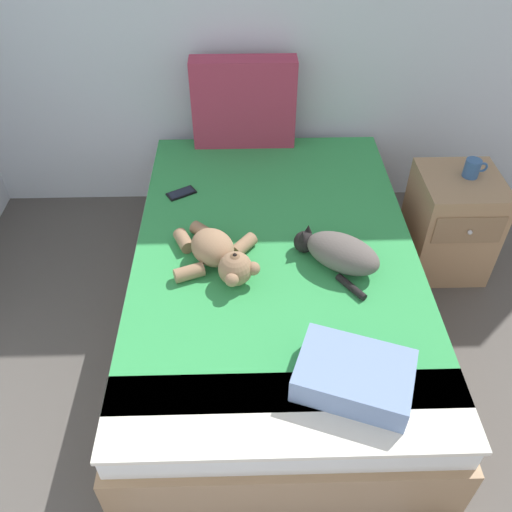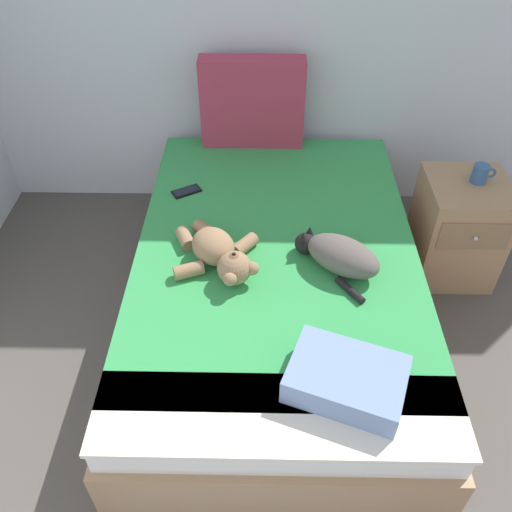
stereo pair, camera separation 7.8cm
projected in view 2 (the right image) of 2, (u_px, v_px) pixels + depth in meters
The scene contains 9 objects.
wall_back at pixel (346, 0), 2.79m from camera, with size 4.26×0.06×2.46m, color silver.
bed at pixel (275, 285), 2.63m from camera, with size 1.35×2.07×0.49m.
patterned_cushion at pixel (252, 103), 2.99m from camera, with size 0.58×0.13×0.51m.
cat at pixel (339, 255), 2.32m from camera, with size 0.40×0.40×0.15m.
teddy_bear at pixel (219, 253), 2.33m from camera, with size 0.40×0.47×0.16m.
cell_phone at pixel (186, 191), 2.79m from camera, with size 0.16×0.14×0.01m.
throw_pillow at pixel (346, 379), 1.86m from camera, with size 0.40×0.28×0.11m, color #728CB7.
nightstand at pixel (457, 229), 2.87m from camera, with size 0.42×0.46×0.58m.
mug at pixel (481, 174), 2.67m from camera, with size 0.12×0.08×0.09m.
Camera 2 is at (1.65, 1.41, 2.11)m, focal length 37.34 mm.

